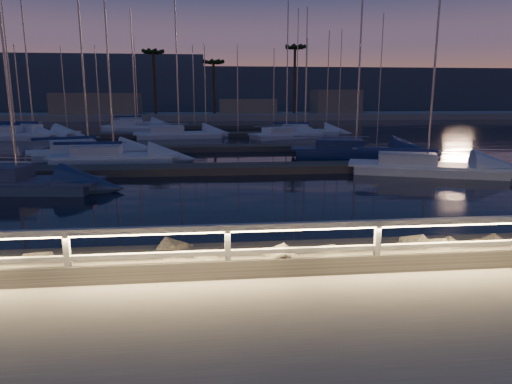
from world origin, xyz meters
TOP-DOWN VIEW (x-y plane):
  - ground at (0.00, 0.00)m, footprint 400.00×400.00m
  - harbor_water at (0.00, 31.22)m, footprint 400.00×440.00m
  - guard_rail at (-0.07, -0.00)m, footprint 44.11×0.12m
  - riprap at (5.64, 1.54)m, footprint 42.32×2.54m
  - floating_docks at (0.00, 32.50)m, footprint 22.00×36.00m
  - far_shore at (-0.12, 74.05)m, footprint 160.00×14.00m
  - palm_left at (-8.00, 72.00)m, footprint 3.00×3.00m
  - palm_center at (2.00, 73.00)m, footprint 3.00×3.00m
  - palm_right at (16.00, 72.00)m, footprint 3.00×3.00m
  - distant_hills at (-22.13, 133.69)m, footprint 230.00×37.50m
  - sailboat_b at (-7.74, 12.03)m, footprint 7.30×3.04m
  - sailboat_c at (-5.25, 20.11)m, footprint 7.79×2.70m
  - sailboat_d at (12.01, 14.49)m, footprint 8.36×4.93m
  - sailboat_f at (-7.45, 23.04)m, footprint 7.89×4.68m
  - sailboat_g at (8.14, 35.44)m, footprint 7.68×4.91m
  - sailboat_h at (10.51, 21.82)m, footprint 9.05×4.31m
  - sailboat_i at (-17.47, 36.83)m, footprint 7.76×2.80m
  - sailboat_j at (-16.50, 38.72)m, footprint 8.85×4.14m
  - sailboat_k at (-2.29, 36.75)m, footprint 8.88×3.59m
  - sailboat_l at (10.88, 39.97)m, footprint 7.96×3.79m
  - sailboat_m at (-8.74, 54.93)m, footprint 7.24×4.35m
  - sailboat_n at (-7.86, 47.08)m, footprint 8.50×4.78m

SIDE VIEW (x-z plane):
  - harbor_water at x=0.00m, z-range -1.27..-0.67m
  - floating_docks at x=0.00m, z-range -0.60..-0.20m
  - riprap at x=5.64m, z-range -0.86..0.41m
  - sailboat_l at x=10.88m, z-range -6.70..6.29m
  - sailboat_g at x=8.14m, z-range -6.55..6.17m
  - sailboat_d at x=12.01m, z-range -7.03..6.65m
  - sailboat_b at x=-7.74m, z-range -6.22..5.85m
  - sailboat_c at x=-5.25m, z-range -6.69..6.32m
  - sailboat_h at x=10.51m, z-range -7.55..7.21m
  - sailboat_f at x=-7.45m, z-range -6.68..6.35m
  - sailboat_m at x=-8.74m, z-range -6.17..5.85m
  - sailboat_k at x=-2.29m, z-range -7.48..7.18m
  - sailboat_n at x=-7.86m, z-range -7.14..6.85m
  - sailboat_i at x=-17.47m, z-range -6.67..6.39m
  - sailboat_j at x=-16.50m, z-range -7.41..7.15m
  - ground at x=0.00m, z-range 0.00..0.00m
  - far_shore at x=-0.12m, z-range -2.31..2.89m
  - guard_rail at x=-0.07m, z-range 0.24..1.30m
  - distant_hills at x=-22.13m, z-range -4.26..13.74m
  - palm_center at x=2.00m, z-range 3.93..13.63m
  - palm_left at x=-8.00m, z-range 4.54..15.74m
  - palm_right at x=16.00m, z-range 4.93..17.13m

